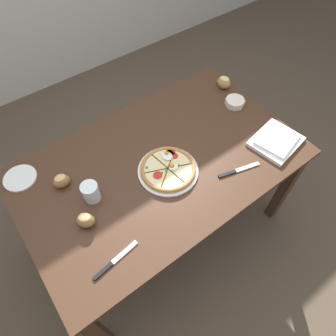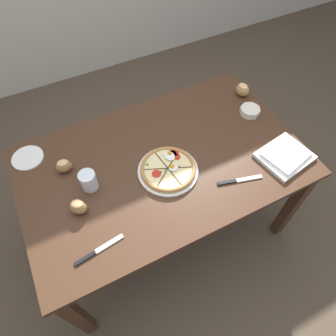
# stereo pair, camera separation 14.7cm
# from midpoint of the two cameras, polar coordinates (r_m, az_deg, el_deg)

# --- Properties ---
(ground_plane) EXTENTS (12.00, 12.00, 0.00)m
(ground_plane) POSITION_cam_midpoint_polar(r_m,az_deg,el_deg) (2.16, -3.00, -10.58)
(ground_plane) COLOR brown
(dining_table) EXTENTS (1.45, 0.90, 0.73)m
(dining_table) POSITION_cam_midpoint_polar(r_m,az_deg,el_deg) (1.61, -3.97, -0.89)
(dining_table) COLOR #422819
(dining_table) RESTS_ON ground_plane
(pizza) EXTENTS (0.30, 0.30, 0.05)m
(pizza) POSITION_cam_midpoint_polar(r_m,az_deg,el_deg) (1.48, -2.83, -0.42)
(pizza) COLOR white
(pizza) RESTS_ON dining_table
(ramekin_bowl) EXTENTS (0.12, 0.12, 0.04)m
(ramekin_bowl) POSITION_cam_midpoint_polar(r_m,az_deg,el_deg) (1.83, 10.35, 12.15)
(ramekin_bowl) COLOR silver
(ramekin_bowl) RESTS_ON dining_table
(napkin_folded) EXTENTS (0.29, 0.25, 0.04)m
(napkin_folded) POSITION_cam_midpoint_polar(r_m,az_deg,el_deg) (1.68, 17.60, 4.84)
(napkin_folded) COLOR white
(napkin_folded) RESTS_ON dining_table
(bread_piece_near) EXTENTS (0.10, 0.10, 0.07)m
(bread_piece_near) POSITION_cam_midpoint_polar(r_m,az_deg,el_deg) (1.39, -18.43, -9.62)
(bread_piece_near) COLOR #A3703D
(bread_piece_near) RESTS_ON dining_table
(bread_piece_mid) EXTENTS (0.09, 0.10, 0.08)m
(bread_piece_mid) POSITION_cam_midpoint_polar(r_m,az_deg,el_deg) (1.93, 8.40, 15.73)
(bread_piece_mid) COLOR #B27F47
(bread_piece_mid) RESTS_ON dining_table
(bread_piece_far) EXTENTS (0.09, 0.07, 0.07)m
(bread_piece_far) POSITION_cam_midpoint_polar(r_m,az_deg,el_deg) (1.53, -22.27, -2.46)
(bread_piece_far) COLOR #A3703D
(bread_piece_far) RESTS_ON dining_table
(knife_main) EXTENTS (0.23, 0.08, 0.01)m
(knife_main) POSITION_cam_midpoint_polar(r_m,az_deg,el_deg) (1.52, 10.61, -0.59)
(knife_main) COLOR silver
(knife_main) RESTS_ON dining_table
(knife_spare) EXTENTS (0.23, 0.05, 0.01)m
(knife_spare) POSITION_cam_midpoint_polar(r_m,az_deg,el_deg) (1.32, -13.33, -17.02)
(knife_spare) COLOR silver
(knife_spare) RESTS_ON dining_table
(water_glass) EXTENTS (0.08, 0.08, 0.10)m
(water_glass) POSITION_cam_midpoint_polar(r_m,az_deg,el_deg) (1.44, -17.32, -4.74)
(water_glass) COLOR white
(water_glass) RESTS_ON dining_table
(side_saucer) EXTENTS (0.16, 0.16, 0.01)m
(side_saucer) POSITION_cam_midpoint_polar(r_m,az_deg,el_deg) (1.67, -28.65, -1.87)
(side_saucer) COLOR white
(side_saucer) RESTS_ON dining_table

